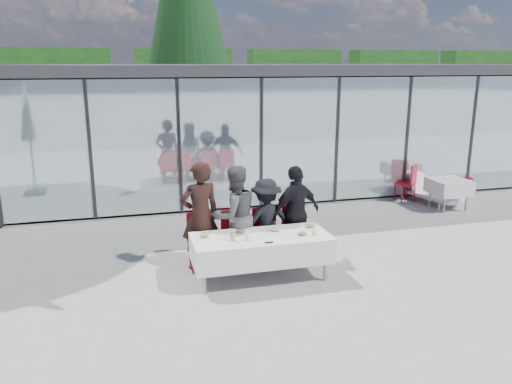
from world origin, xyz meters
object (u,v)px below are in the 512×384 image
diner_chair_c (265,232)px  spare_chair_a (460,173)px  plate_d (310,227)px  diner_a (200,216)px  plate_extra (302,235)px  diner_chair_a (200,238)px  diner_c (266,221)px  folded_eyeglasses (269,242)px  spare_chair_b (409,181)px  spare_table_right (449,187)px  lounger (430,192)px  diner_d (296,213)px  plate_a (204,236)px  diner_chair_b (234,235)px  plate_c (275,230)px  diner_b (235,216)px  diner_chair_d (295,230)px  juice_bottle (233,236)px  dining_table (261,248)px  plate_b (241,232)px

diner_chair_c → spare_chair_a: (6.55, 3.40, 0.00)m
plate_d → spare_chair_a: spare_chair_a is taller
diner_a → spare_chair_a: bearing=-167.4°
plate_extra → spare_chair_a: (6.19, 4.33, -0.24)m
diner_chair_a → diner_c: size_ratio=0.64×
folded_eyeglasses → spare_chair_a: bearing=33.5°
diner_chair_a → spare_chair_b: (5.84, 2.91, 0.00)m
spare_table_right → lounger: spare_table_right is taller
diner_d → plate_a: diner_d is taller
diner_chair_a → diner_chair_b: same height
diner_chair_a → plate_c: 1.34m
diner_d → lounger: size_ratio=1.20×
diner_b → lounger: bearing=-170.0°
diner_b → diner_chair_d: size_ratio=1.84×
diner_a → plate_d: 1.89m
diner_chair_c → spare_table_right: size_ratio=1.13×
diner_chair_c → diner_a: bearing=-177.9°
diner_c → diner_chair_c: size_ratio=1.57×
juice_bottle → spare_table_right: size_ratio=0.19×
plate_a → spare_chair_b: size_ratio=0.28×
diner_chair_c → lounger: (5.20, 2.73, -0.28)m
diner_chair_c → plate_extra: bearing=-68.6°
juice_bottle → spare_chair_b: 6.63m
diner_chair_b → diner_chair_a: bearing=180.0°
diner_b → plate_d: 1.32m
diner_c → spare_chair_a: diner_c is taller
spare_table_right → spare_chair_b: 1.03m
diner_d → juice_bottle: 1.58m
diner_b → plate_c: (0.57, -0.56, -0.12)m
diner_c → diner_chair_c: (0.00, 0.04, -0.23)m
diner_b → diner_chair_b: (-0.00, 0.04, -0.36)m
dining_table → diner_chair_a: (-0.89, 0.75, -0.00)m
diner_a → diner_c: size_ratio=1.24×
dining_table → diner_chair_d: bearing=41.7°
diner_a → plate_a: diner_a is taller
diner_chair_c → plate_d: diner_chair_c is taller
plate_d → plate_a: bearing=-179.7°
diner_chair_d → juice_bottle: (-1.34, -0.87, 0.29)m
plate_d → lounger: size_ratio=0.19×
diner_chair_b → diner_chair_d: same height
spare_table_right → diner_chair_a: bearing=-162.3°
diner_chair_c → plate_extra: diner_chair_c is taller
diner_c → folded_eyeglasses: (-0.25, -1.05, -0.01)m
diner_a → diner_chair_b: diner_a is taller
diner_chair_a → diner_chair_c: 1.18m
diner_chair_c → diner_d: diner_d is taller
diner_chair_c → plate_b: diner_chair_c is taller
dining_table → diner_b: 0.84m
diner_b → juice_bottle: (-0.21, -0.82, -0.07)m
diner_b → diner_chair_c: size_ratio=1.84×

